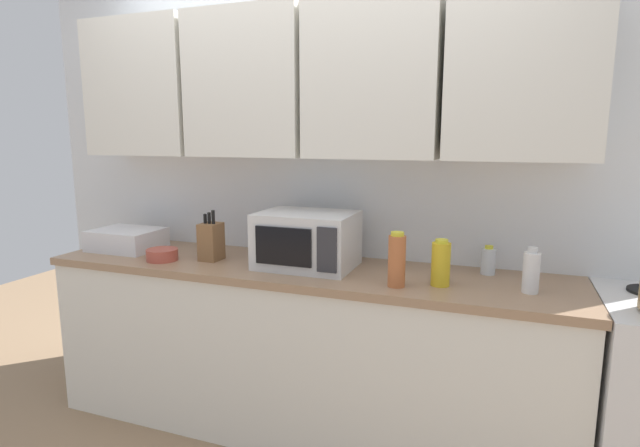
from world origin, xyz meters
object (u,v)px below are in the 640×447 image
(microwave, at_px, (307,240))
(bottle_yellow_mustard, at_px, (441,263))
(dish_rack, at_px, (127,239))
(bowl_ceramic_small, at_px, (162,255))
(bottle_white_jar, at_px, (531,272))
(bottle_blue_cleaner, at_px, (262,242))
(bottle_spice_jar, at_px, (397,260))
(bottle_clear_tall, at_px, (488,261))
(knife_block, at_px, (211,241))

(microwave, distance_m, bottle_yellow_mustard, 0.69)
(dish_rack, bearing_deg, bowl_ceramic_small, -21.75)
(microwave, height_order, bowl_ceramic_small, microwave)
(microwave, xyz_separation_m, bottle_white_jar, (1.05, -0.06, -0.05))
(microwave, height_order, bottle_blue_cleaner, microwave)
(dish_rack, distance_m, bowl_ceramic_small, 0.39)
(bottle_spice_jar, bearing_deg, bottle_blue_cleaner, 158.46)
(microwave, relative_size, bottle_blue_cleaner, 3.07)
(bottle_yellow_mustard, distance_m, bottle_white_jar, 0.37)
(bottle_white_jar, height_order, bowl_ceramic_small, bottle_white_jar)
(bottle_clear_tall, distance_m, bowl_ceramic_small, 1.68)
(knife_block, bearing_deg, dish_rack, 175.91)
(bottle_white_jar, distance_m, bowl_ceramic_small, 1.83)
(microwave, relative_size, bottle_yellow_mustard, 2.28)
(bottle_yellow_mustard, distance_m, bottle_clear_tall, 0.33)
(microwave, bearing_deg, bottle_blue_cleaner, 155.41)
(bottle_yellow_mustard, xyz_separation_m, bottle_blue_cleaner, (-1.01, 0.25, -0.03))
(knife_block, bearing_deg, bottle_yellow_mustard, -2.14)
(microwave, relative_size, bottle_white_jar, 2.43)
(knife_block, relative_size, bowl_ceramic_small, 1.64)
(dish_rack, height_order, bottle_white_jar, bottle_white_jar)
(knife_block, height_order, bowl_ceramic_small, knife_block)
(bottle_clear_tall, bearing_deg, knife_block, -170.89)
(dish_rack, relative_size, bowl_ceramic_small, 2.29)
(knife_block, bearing_deg, bottle_blue_cleaner, 45.33)
(bottle_clear_tall, bearing_deg, dish_rack, -174.82)
(bottle_yellow_mustard, xyz_separation_m, bowl_ceramic_small, (-1.46, -0.06, -0.07))
(bottle_white_jar, relative_size, bottle_clear_tall, 1.40)
(dish_rack, distance_m, bottle_clear_tall, 2.02)
(bottle_spice_jar, bearing_deg, bottle_clear_tall, 43.42)
(dish_rack, xyz_separation_m, bottle_clear_tall, (2.01, 0.18, 0.01))
(knife_block, distance_m, bottle_clear_tall, 1.43)
(dish_rack, relative_size, knife_block, 1.39)
(dish_rack, xyz_separation_m, knife_block, (0.60, -0.04, 0.04))
(knife_block, xyz_separation_m, bottle_clear_tall, (1.41, 0.23, -0.04))
(knife_block, distance_m, bottle_yellow_mustard, 1.21)
(bottle_blue_cleaner, bearing_deg, knife_block, -134.67)
(bowl_ceramic_small, bearing_deg, bottle_white_jar, 2.63)
(bottle_spice_jar, bearing_deg, bottle_yellow_mustard, 24.49)
(microwave, bearing_deg, bottle_clear_tall, 11.51)
(microwave, xyz_separation_m, bottle_spice_jar, (0.50, -0.18, -0.02))
(bottle_yellow_mustard, relative_size, bottle_spice_jar, 0.86)
(bottle_clear_tall, height_order, bowl_ceramic_small, bottle_clear_tall)
(bottle_spice_jar, xyz_separation_m, bottle_white_jar, (0.55, 0.11, -0.03))
(knife_block, distance_m, bottle_spice_jar, 1.04)
(bottle_white_jar, height_order, bottle_clear_tall, bottle_white_jar)
(dish_rack, height_order, bottle_clear_tall, bottle_clear_tall)
(microwave, xyz_separation_m, knife_block, (-0.53, -0.05, -0.04))
(bottle_spice_jar, xyz_separation_m, bottle_blue_cleaner, (-0.83, 0.33, -0.05))
(bottle_yellow_mustard, distance_m, bottle_spice_jar, 0.20)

